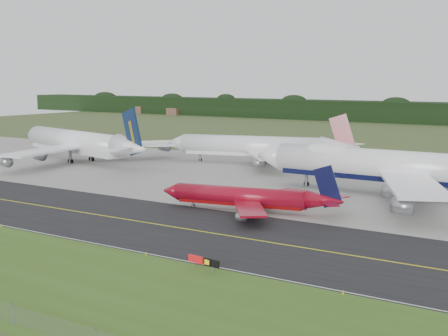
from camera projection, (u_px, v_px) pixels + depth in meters
ground at (216, 227)px, 109.24m from camera, size 600.00×600.00×0.00m
grass_verge at (67, 281)px, 80.07m from camera, size 400.00×30.00×0.01m
taxiway at (203, 232)px, 105.91m from camera, size 400.00×32.00×0.02m
apron at (331, 185)px, 151.75m from camera, size 400.00×78.00×0.01m
taxiway_centreline at (203, 232)px, 105.90m from camera, size 400.00×0.40×0.00m
taxiway_edge_line at (144, 253)px, 92.98m from camera, size 400.00×0.25×0.00m
jet_ba_747 at (403, 167)px, 136.70m from camera, size 75.34×62.60×18.99m
jet_red_737 at (250, 197)px, 121.65m from camera, size 36.99×29.74×10.03m
jet_navy_gold at (80, 143)px, 193.05m from camera, size 68.67×58.63×17.93m
jet_star_tail at (261, 147)px, 188.49m from camera, size 58.96×48.31×15.74m
taxiway_sign at (204, 261)px, 84.56m from camera, size 5.37×0.74×1.79m
edge_marker_left at (1, 226)px, 108.94m from camera, size 0.16×0.16×0.50m
edge_marker_center at (146, 254)px, 91.50m from camera, size 0.16×0.16×0.50m
edge_marker_right at (343, 293)px, 75.15m from camera, size 0.16×0.16×0.50m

